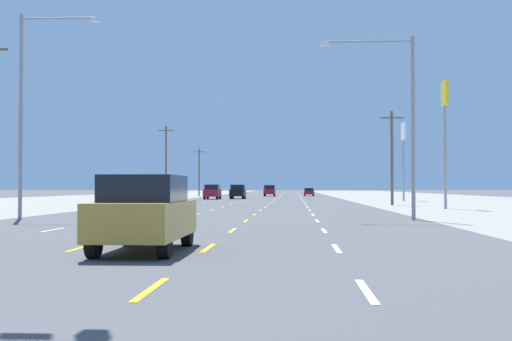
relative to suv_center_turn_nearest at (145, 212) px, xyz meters
name	(u,v)px	position (x,y,z in m)	size (l,w,h in m)	color
ground_plane	(254,203)	(-0.24, 52.63, -1.03)	(572.00, 572.00, 0.00)	#4C4C4F
lot_apron_left	(18,203)	(-24.99, 52.63, -1.02)	(28.00, 440.00, 0.01)	gray
lot_apron_right	(498,203)	(24.51, 52.63, -1.02)	(28.00, 440.00, 0.01)	gray
lane_markings	(268,197)	(-0.24, 91.13, -1.02)	(10.64, 227.60, 0.01)	white
suv_center_turn_nearest	(145,212)	(0.00, 0.00, 0.00)	(1.98, 4.90, 1.98)	#B28C33
suv_far_left_near	(212,192)	(-7.08, 74.26, 0.00)	(1.98, 4.90, 1.98)	maroon
suv_inner_left_mid	(238,191)	(-3.90, 77.62, 0.00)	(1.98, 4.90, 1.98)	black
suv_center_turn_midfar	(270,190)	(-0.36, 103.81, 0.00)	(1.98, 4.90, 1.98)	maroon
sedan_far_right_far	(309,192)	(6.67, 105.78, -0.27)	(1.80, 4.50, 1.46)	maroon
pole_sign_right_row_1	(445,115)	(15.39, 35.04, 6.16)	(0.24, 1.70, 9.75)	gray
pole_sign_right_row_2	(403,141)	(16.95, 64.39, 6.09)	(0.24, 2.16, 9.30)	gray
streetlight_left_row_0	(28,101)	(-9.98, 17.37, 5.15)	(4.30, 0.26, 10.74)	gray
streetlight_right_row_0	(402,111)	(9.37, 17.37, 4.48)	(4.81, 0.26, 9.34)	gray
utility_pole_right_row_1	(392,156)	(12.87, 45.46, 3.47)	(2.20, 0.26, 8.60)	brown
utility_pole_left_row_2	(166,161)	(-13.92, 76.91, 4.24)	(2.20, 0.26, 10.14)	brown
utility_pole_left_row_3	(199,171)	(-13.16, 104.98, 3.46)	(2.20, 0.26, 8.60)	brown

